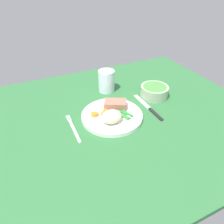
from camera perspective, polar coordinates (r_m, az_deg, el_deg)
name	(u,v)px	position (r cm, az deg, el deg)	size (l,w,h in cm)	color
dining_table	(109,119)	(79.96, -0.79, -1.95)	(120.00, 90.00, 2.00)	#2D6B38
dinner_plate	(112,116)	(78.58, 0.00, -1.07)	(23.61, 23.61, 1.60)	white
meat_portion	(115,104)	(81.16, 0.95, 2.20)	(8.74, 5.29, 2.91)	#A86B56
mashed_potatoes	(112,117)	(72.92, -0.12, -1.34)	(7.71, 6.26, 4.61)	beige
carrot_slices	(100,114)	(77.59, -3.40, -0.48)	(6.94, 3.83, 1.22)	orange
green_beans	(123,114)	(77.83, 3.09, -0.45)	(6.52, 8.06, 0.85)	#2D8C38
fork	(73,128)	(74.99, -10.83, -4.49)	(1.44, 16.60, 0.40)	silver
knife	(148,107)	(85.69, 10.17, 1.28)	(1.70, 20.50, 0.64)	black
water_glass	(106,83)	(94.88, -1.56, 8.30)	(7.49, 7.49, 10.01)	silver
salad_bowl	(154,91)	(92.75, 11.83, 5.83)	(12.29, 12.29, 5.02)	#99B28C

